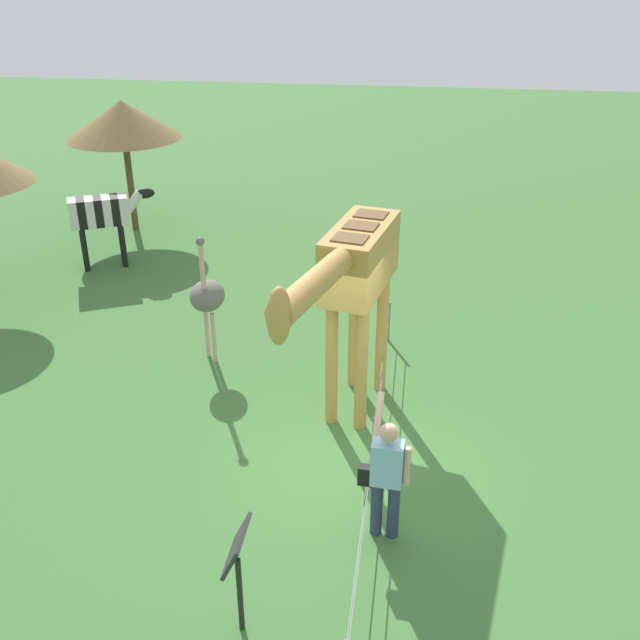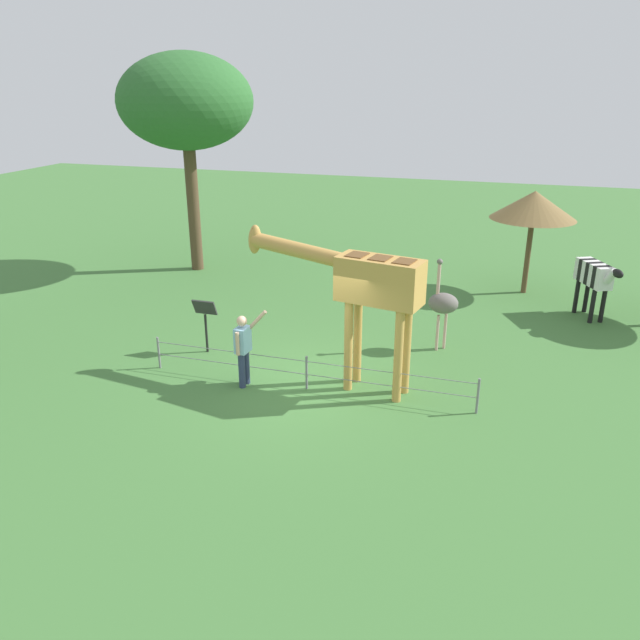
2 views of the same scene
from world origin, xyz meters
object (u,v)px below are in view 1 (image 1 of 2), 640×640
(giraffe, at_px, (352,277))
(info_sign, at_px, (238,560))
(shade_hut_far, at_px, (123,120))
(ostrich, at_px, (207,296))
(visitor, at_px, (386,473))
(zebra, at_px, (103,215))

(giraffe, xyz_separation_m, info_sign, (3.95, -0.70, -1.32))
(shade_hut_far, distance_m, info_sign, 12.62)
(giraffe, height_order, ostrich, giraffe)
(giraffe, xyz_separation_m, visitor, (2.38, 0.65, -1.36))
(giraffe, distance_m, shade_hut_far, 9.54)
(visitor, distance_m, ostrich, 4.89)
(visitor, distance_m, zebra, 9.80)
(ostrich, bearing_deg, shade_hut_far, -148.86)
(giraffe, xyz_separation_m, shade_hut_far, (-7.33, -6.10, 0.40))
(visitor, distance_m, info_sign, 2.07)
(shade_hut_far, height_order, info_sign, shade_hut_far)
(giraffe, relative_size, info_sign, 3.00)
(visitor, xyz_separation_m, zebra, (-7.37, -6.46, 0.26))
(giraffe, relative_size, ostrich, 1.76)
(zebra, distance_m, shade_hut_far, 2.79)
(visitor, height_order, zebra, visitor)
(ostrich, bearing_deg, info_sign, 18.67)
(giraffe, bearing_deg, zebra, -130.66)
(visitor, height_order, ostrich, ostrich)
(shade_hut_far, bearing_deg, zebra, 7.00)
(visitor, height_order, info_sign, visitor)
(giraffe, bearing_deg, shade_hut_far, -140.24)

